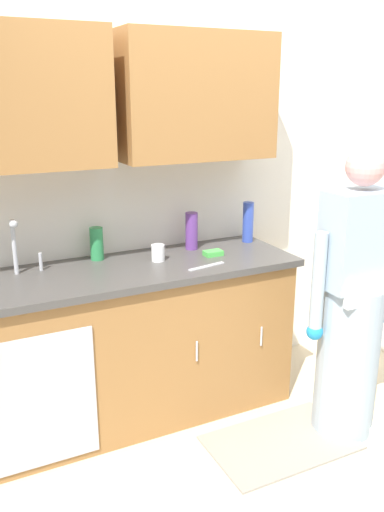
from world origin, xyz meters
TOP-DOWN VIEW (x-y plane):
  - ground_plane at (0.00, 0.00)m, footprint 9.00×9.00m
  - kitchen_wall_with_uppers at (-0.14, 0.99)m, footprint 4.80×0.44m
  - counter_cabinet at (-0.55, 0.70)m, footprint 1.90×0.62m
  - countertop at (-0.55, 0.70)m, footprint 1.96×0.66m
  - sink at (-1.08, 0.71)m, footprint 0.50×0.36m
  - person_at_sink at (0.50, 0.02)m, footprint 0.55×0.34m
  - floor_mat at (0.09, 0.05)m, footprint 0.80×0.50m
  - bottle_dish_liquid at (0.34, 0.85)m, footprint 0.07×0.07m
  - bottle_soap at (-0.66, 0.91)m, footprint 0.08×0.08m
  - bottle_water_short at (-0.07, 0.86)m, footprint 0.08×0.08m
  - cup_by_sink at (-0.35, 0.73)m, footprint 0.08×0.08m
  - knife_on_counter at (-0.15, 0.50)m, footprint 0.24×0.07m
  - sponge at (-0.01, 0.68)m, footprint 0.11×0.07m

SIDE VIEW (x-z plane):
  - ground_plane at x=0.00m, z-range 0.00..0.00m
  - floor_mat at x=0.09m, z-range 0.00..0.01m
  - counter_cabinet at x=-0.55m, z-range 0.00..0.90m
  - person_at_sink at x=0.50m, z-range -0.12..1.50m
  - countertop at x=-0.55m, z-range 0.90..0.94m
  - sink at x=-1.08m, z-range 0.75..1.10m
  - knife_on_counter at x=-0.15m, z-range 0.94..0.95m
  - sponge at x=-0.01m, z-range 0.94..0.97m
  - cup_by_sink at x=-0.35m, z-range 0.94..1.04m
  - bottle_soap at x=-0.66m, z-range 0.94..1.13m
  - bottle_water_short at x=-0.07m, z-range 0.94..1.17m
  - bottle_dish_liquid at x=0.34m, z-range 0.94..1.20m
  - kitchen_wall_with_uppers at x=-0.14m, z-range 0.13..2.83m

